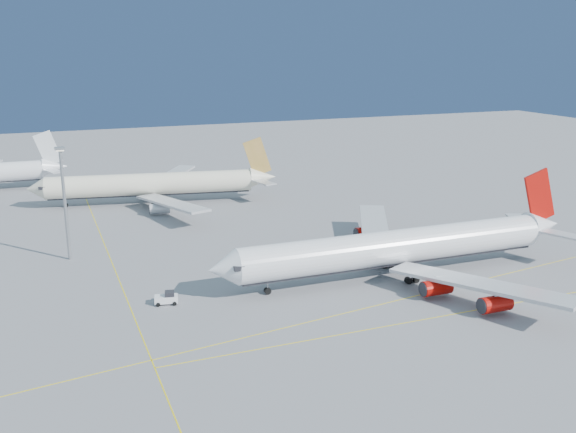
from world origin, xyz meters
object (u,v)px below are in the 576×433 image
at_px(airliner_virgin, 403,247).
at_px(light_mast, 64,194).
at_px(airliner_etihad, 156,184).
at_px(pushback_tug, 167,298).

distance_m(airliner_virgin, light_mast, 67.07).
xyz_separation_m(airliner_virgin, airliner_etihad, (-32.41, 74.29, -0.22)).
distance_m(pushback_tug, light_mast, 35.69).
height_order(airliner_virgin, light_mast, light_mast).
relative_size(airliner_etihad, pushback_tug, 16.02).
relative_size(airliner_virgin, airliner_etihad, 1.11).
relative_size(airliner_etihad, light_mast, 2.91).
relative_size(airliner_virgin, light_mast, 3.24).
bearing_deg(pushback_tug, airliner_virgin, 8.80).
xyz_separation_m(airliner_virgin, pushback_tug, (-44.19, 2.42, -4.55)).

